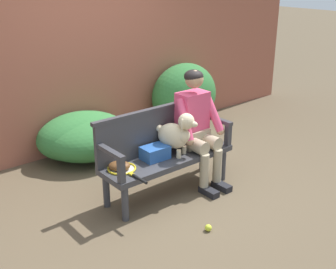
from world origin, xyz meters
TOP-DOWN VIEW (x-y plane):
  - ground_plane at (0.00, 0.00)m, footprint 40.00×40.00m
  - brick_garden_fence at (0.00, 1.86)m, footprint 8.00×0.30m
  - hedge_bush_far_left at (-0.21, 1.44)m, footprint 1.18×1.18m
  - hedge_bush_mid_right at (-0.28, 1.45)m, footprint 1.12×0.80m
  - hedge_bush_far_right at (1.52, 1.46)m, footprint 1.10×0.78m
  - garden_bench at (0.00, 0.00)m, footprint 1.52×0.46m
  - bench_backrest at (0.00, 0.20)m, footprint 1.56×0.06m
  - bench_armrest_left_end at (-0.72, -0.08)m, footprint 0.06×0.46m
  - bench_armrest_right_end at (0.72, -0.08)m, footprint 0.06×0.46m
  - person_seated at (0.40, -0.01)m, footprint 0.56×0.63m
  - dog_on_bench at (0.10, -0.02)m, footprint 0.34×0.48m
  - tennis_racket at (-0.56, 0.02)m, footprint 0.29×0.56m
  - baseball_glove at (-0.58, 0.05)m, footprint 0.28×0.27m
  - sports_bag at (-0.15, 0.04)m, footprint 0.28×0.21m
  - tennis_ball at (-0.19, -0.82)m, footprint 0.07×0.07m

SIDE VIEW (x-z plane):
  - ground_plane at x=0.00m, z-range 0.00..0.00m
  - tennis_ball at x=-0.19m, z-range 0.00..0.07m
  - hedge_bush_far_left at x=-0.21m, z-range 0.00..0.57m
  - hedge_bush_mid_right at x=-0.28m, z-range 0.00..0.60m
  - garden_bench at x=0.00m, z-range 0.15..0.59m
  - tennis_racket at x=-0.56m, z-range 0.43..0.46m
  - baseball_glove at x=-0.58m, z-range 0.43..0.52m
  - hedge_bush_far_right at x=1.52m, z-range 0.00..0.99m
  - sports_bag at x=-0.15m, z-range 0.43..0.57m
  - bench_armrest_left_end at x=-0.72m, z-range 0.49..0.77m
  - bench_armrest_right_end at x=0.72m, z-range 0.49..0.77m
  - dog_on_bench at x=0.10m, z-range 0.43..0.92m
  - bench_backrest at x=0.00m, z-range 0.44..0.94m
  - person_seated at x=0.40m, z-range 0.06..1.36m
  - brick_garden_fence at x=0.00m, z-range 0.00..2.55m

